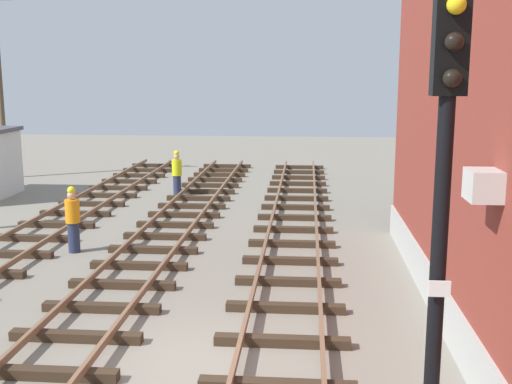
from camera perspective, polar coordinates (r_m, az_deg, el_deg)
ground_plane at (r=11.23m, az=-5.27°, el=-15.28°), size 80.00×80.00×0.00m
track_near_building at (r=11.03m, az=2.20°, el=-14.98°), size 2.50×47.10×0.32m
track_centre at (r=11.81m, az=-17.31°, el=-13.69°), size 2.50×47.10×0.32m
signal_mast at (r=7.15m, az=16.56°, el=-0.26°), size 0.36×0.40×5.78m
utility_pole_far at (r=31.98m, az=-22.24°, el=9.22°), size 1.80×0.24×8.67m
track_worker_foreground at (r=18.12m, az=-16.29°, el=-2.43°), size 0.40×0.40×1.87m
track_worker_distant at (r=25.65m, az=-7.19°, el=1.68°), size 0.40×0.40×1.87m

